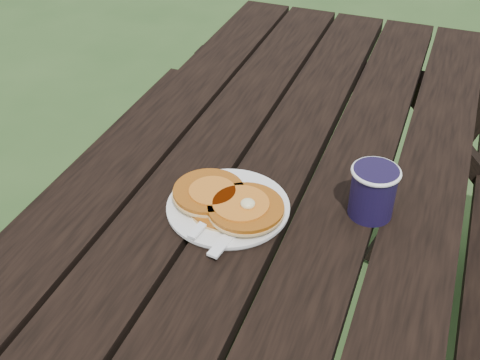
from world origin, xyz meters
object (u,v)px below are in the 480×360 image
(picnic_table, at_px, (264,306))
(coffee_cup, at_px, (373,189))
(pancake_stack, at_px, (228,202))
(plate, at_px, (228,207))

(picnic_table, xyz_separation_m, coffee_cup, (0.21, -0.04, 0.44))
(picnic_table, distance_m, coffee_cup, 0.49)
(pancake_stack, bearing_deg, coffee_cup, 20.19)
(picnic_table, height_order, coffee_cup, coffee_cup)
(picnic_table, relative_size, coffee_cup, 18.10)
(plate, distance_m, coffee_cup, 0.27)
(plate, bearing_deg, picnic_table, 72.70)
(plate, height_order, coffee_cup, coffee_cup)
(picnic_table, xyz_separation_m, plate, (-0.04, -0.12, 0.39))
(plate, bearing_deg, pancake_stack, -68.57)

